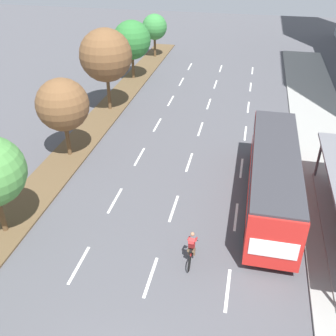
% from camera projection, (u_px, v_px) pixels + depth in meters
% --- Properties ---
extents(median_strip, '(2.60, 52.00, 0.12)m').
position_uv_depth(median_strip, '(93.00, 128.00, 30.84)').
color(median_strip, brown).
rests_on(median_strip, ground).
extents(sidewalk_right, '(4.50, 52.00, 0.15)m').
position_uv_depth(sidewalk_right, '(327.00, 151.00, 27.64)').
color(sidewalk_right, gray).
rests_on(sidewalk_right, ground).
extents(lane_divider_left, '(0.14, 44.19, 0.01)m').
position_uv_depth(lane_divider_left, '(139.00, 157.00, 27.17)').
color(lane_divider_left, white).
rests_on(lane_divider_left, ground).
extents(lane_divider_center, '(0.14, 44.19, 0.01)m').
position_uv_depth(lane_divider_center, '(189.00, 162.00, 26.53)').
color(lane_divider_center, white).
rests_on(lane_divider_center, ground).
extents(lane_divider_right, '(0.14, 44.19, 0.01)m').
position_uv_depth(lane_divider_right, '(241.00, 168.00, 25.90)').
color(lane_divider_right, white).
rests_on(lane_divider_right, ground).
extents(bus, '(2.54, 11.29, 3.37)m').
position_uv_depth(bus, '(274.00, 173.00, 21.50)').
color(bus, red).
rests_on(bus, ground).
extents(cyclist, '(0.46, 1.82, 1.71)m').
position_uv_depth(cyclist, '(191.00, 249.00, 18.29)').
color(cyclist, black).
rests_on(cyclist, ground).
extents(median_tree_third, '(3.46, 3.46, 5.38)m').
position_uv_depth(median_tree_third, '(63.00, 105.00, 25.35)').
color(median_tree_third, brown).
rests_on(median_tree_third, median_strip).
extents(median_tree_fourth, '(4.27, 4.27, 6.74)m').
position_uv_depth(median_tree_fourth, '(106.00, 55.00, 31.61)').
color(median_tree_fourth, brown).
rests_on(median_tree_fourth, median_strip).
extents(median_tree_fifth, '(3.79, 3.79, 5.75)m').
position_uv_depth(median_tree_fifth, '(132.00, 40.00, 38.82)').
color(median_tree_fifth, brown).
rests_on(median_tree_fifth, median_strip).
extents(median_tree_farthest, '(2.91, 2.91, 4.88)m').
position_uv_depth(median_tree_farthest, '(155.00, 27.00, 45.77)').
color(median_tree_farthest, brown).
rests_on(median_tree_farthest, median_strip).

